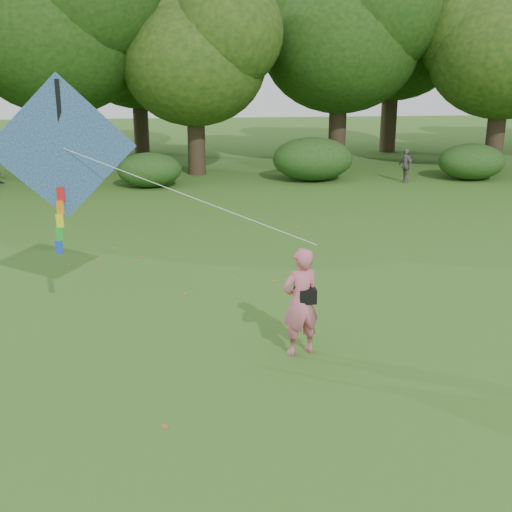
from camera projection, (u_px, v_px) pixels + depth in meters
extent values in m
plane|color=#265114|center=(334.00, 373.00, 10.87)|extent=(100.00, 100.00, 0.00)
imported|color=#C55D74|center=(300.00, 302.00, 11.31)|extent=(0.84, 0.69, 1.98)
imported|color=slate|center=(406.00, 166.00, 27.53)|extent=(0.63, 0.91, 1.44)
cube|color=black|center=(308.00, 296.00, 11.26)|extent=(0.30, 0.20, 0.26)
cylinder|color=black|center=(301.00, 276.00, 11.13)|extent=(0.33, 0.14, 0.47)
cube|color=#234E9B|center=(62.00, 148.00, 11.70)|extent=(2.67, 0.42, 2.68)
cube|color=black|center=(62.00, 148.00, 11.73)|extent=(0.16, 0.37, 2.45)
cylinder|color=white|center=(185.00, 195.00, 11.34)|extent=(4.45, 1.69, 1.51)
cube|color=red|center=(61.00, 194.00, 11.96)|extent=(0.14, 0.06, 0.26)
cube|color=orange|center=(60.00, 207.00, 12.04)|extent=(0.14, 0.06, 0.26)
cube|color=yellow|center=(60.00, 221.00, 12.11)|extent=(0.14, 0.06, 0.26)
cube|color=green|center=(60.00, 234.00, 12.18)|extent=(0.14, 0.06, 0.26)
cube|color=blue|center=(59.00, 247.00, 12.26)|extent=(0.14, 0.06, 0.26)
cylinder|color=#3A2D1E|center=(65.00, 131.00, 29.48)|extent=(0.88, 0.88, 3.85)
ellipsoid|color=#1E3F11|center=(57.00, 37.00, 28.27)|extent=(8.00, 8.00, 6.80)
cylinder|color=#3A2D1E|center=(196.00, 140.00, 29.23)|extent=(0.80, 0.80, 3.15)
ellipsoid|color=#1E3F11|center=(194.00, 64.00, 28.25)|extent=(6.40, 6.40, 5.44)
cylinder|color=#3A2D1E|center=(337.00, 128.00, 31.74)|extent=(0.86, 0.86, 3.67)
ellipsoid|color=#1E3F11|center=(340.00, 45.00, 30.59)|extent=(7.60, 7.60, 6.46)
cylinder|color=#3A2D1E|center=(495.00, 134.00, 30.09)|extent=(0.83, 0.83, 3.43)
ellipsoid|color=#1E3F11|center=(504.00, 54.00, 29.03)|extent=(6.80, 6.80, 5.78)
cylinder|color=#3A2D1E|center=(141.00, 121.00, 36.01)|extent=(0.84, 0.84, 3.50)
ellipsoid|color=#1E3F11|center=(137.00, 53.00, 34.93)|extent=(7.00, 7.00, 5.95)
cylinder|color=#3A2D1E|center=(389.00, 116.00, 36.36)|extent=(0.90, 0.90, 4.02)
ellipsoid|color=#1E3F11|center=(393.00, 39.00, 35.14)|extent=(7.80, 7.80, 6.63)
ellipsoid|color=#264919|center=(150.00, 170.00, 26.53)|extent=(2.66, 2.09, 1.42)
ellipsoid|color=#264919|center=(313.00, 159.00, 27.91)|extent=(3.50, 2.75, 1.88)
ellipsoid|color=#264919|center=(471.00, 162.00, 28.17)|extent=(2.94, 2.31, 1.58)
cube|color=brown|center=(69.00, 265.00, 16.53)|extent=(0.11, 0.14, 0.01)
cube|color=brown|center=(239.00, 280.00, 15.42)|extent=(0.09, 0.12, 0.01)
cube|color=brown|center=(185.00, 294.00, 14.50)|extent=(0.11, 0.14, 0.01)
cube|color=brown|center=(298.00, 227.00, 20.34)|extent=(0.14, 0.14, 0.01)
cube|color=brown|center=(114.00, 248.00, 18.05)|extent=(0.09, 0.13, 0.01)
cube|color=brown|center=(142.00, 257.00, 17.23)|extent=(0.14, 0.14, 0.01)
cube|color=brown|center=(98.00, 260.00, 16.94)|extent=(0.12, 0.14, 0.01)
cube|color=brown|center=(165.00, 427.00, 9.27)|extent=(0.14, 0.14, 0.01)
cube|color=brown|center=(275.00, 281.00, 15.38)|extent=(0.14, 0.11, 0.01)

